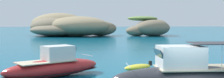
{
  "coord_description": "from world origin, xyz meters",
  "views": [
    {
      "loc": [
        -5.17,
        -13.31,
        3.8
      ],
      "look_at": [
        -2.01,
        19.82,
        1.69
      ],
      "focal_mm": 43.7,
      "sensor_mm": 36.0,
      "label": 1
    }
  ],
  "objects_px": {
    "islet_large": "(65,26)",
    "motorboat_red": "(54,66)",
    "islet_small": "(151,27)",
    "dinghy_tender": "(138,67)",
    "motorboat_charcoal": "(187,76)"
  },
  "relations": [
    {
      "from": "islet_small",
      "to": "motorboat_charcoal",
      "type": "xyz_separation_m",
      "value": [
        -12.33,
        -59.38,
        -1.54
      ]
    },
    {
      "from": "islet_small",
      "to": "motorboat_red",
      "type": "bearing_deg",
      "value": -110.13
    },
    {
      "from": "islet_large",
      "to": "motorboat_charcoal",
      "type": "bearing_deg",
      "value": -79.91
    },
    {
      "from": "dinghy_tender",
      "to": "islet_small",
      "type": "bearing_deg",
      "value": 75.38
    },
    {
      "from": "motorboat_red",
      "to": "motorboat_charcoal",
      "type": "xyz_separation_m",
      "value": [
        7.66,
        -4.83,
        0.13
      ]
    },
    {
      "from": "islet_small",
      "to": "dinghy_tender",
      "type": "xyz_separation_m",
      "value": [
        -13.69,
        -52.47,
        -2.16
      ]
    },
    {
      "from": "islet_large",
      "to": "motorboat_red",
      "type": "bearing_deg",
      "value": -86.47
    },
    {
      "from": "islet_large",
      "to": "dinghy_tender",
      "type": "distance_m",
      "value": 57.32
    },
    {
      "from": "dinghy_tender",
      "to": "motorboat_charcoal",
      "type": "bearing_deg",
      "value": -78.86
    },
    {
      "from": "islet_large",
      "to": "islet_small",
      "type": "distance_m",
      "value": 23.92
    },
    {
      "from": "islet_small",
      "to": "motorboat_red",
      "type": "xyz_separation_m",
      "value": [
        -19.99,
        -54.55,
        -1.67
      ]
    },
    {
      "from": "motorboat_red",
      "to": "motorboat_charcoal",
      "type": "height_order",
      "value": "motorboat_charcoal"
    },
    {
      "from": "islet_large",
      "to": "motorboat_red",
      "type": "height_order",
      "value": "islet_large"
    },
    {
      "from": "dinghy_tender",
      "to": "islet_large",
      "type": "bearing_deg",
      "value": 99.96
    },
    {
      "from": "islet_small",
      "to": "dinghy_tender",
      "type": "bearing_deg",
      "value": -104.62
    }
  ]
}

